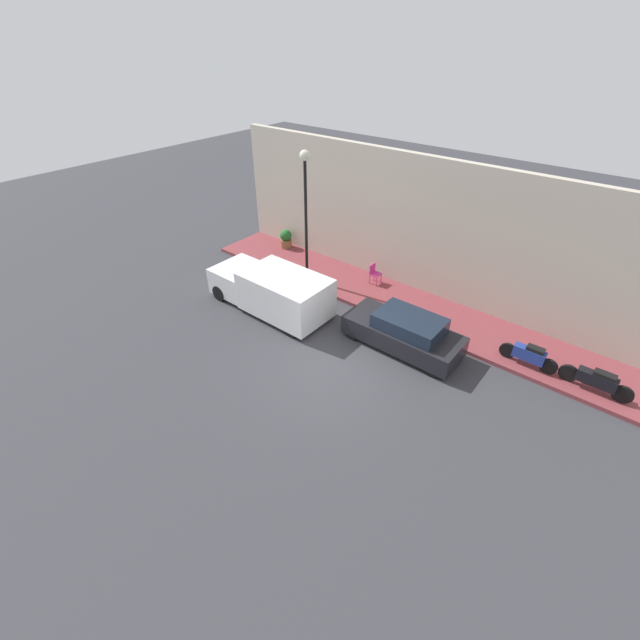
# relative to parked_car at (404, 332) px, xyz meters

# --- Properties ---
(ground_plane) EXTENTS (60.00, 60.00, 0.00)m
(ground_plane) POSITION_rel_parked_car_xyz_m (-2.39, 1.37, -0.63)
(ground_plane) COLOR #38383D
(sidewalk) EXTENTS (2.60, 18.71, 0.14)m
(sidewalk) POSITION_rel_parked_car_xyz_m (2.31, 1.37, -0.56)
(sidewalk) COLOR brown
(sidewalk) RESTS_ON ground_plane
(building_facade) EXTENTS (0.30, 18.71, 5.40)m
(building_facade) POSITION_rel_parked_car_xyz_m (3.76, 1.37, 2.07)
(building_facade) COLOR beige
(building_facade) RESTS_ON ground_plane
(parked_car) EXTENTS (1.62, 4.01, 1.32)m
(parked_car) POSITION_rel_parked_car_xyz_m (0.00, 0.00, 0.00)
(parked_car) COLOR black
(parked_car) RESTS_ON ground_plane
(delivery_van) EXTENTS (2.00, 5.02, 1.67)m
(delivery_van) POSITION_rel_parked_car_xyz_m (-1.07, 5.21, 0.23)
(delivery_van) COLOR white
(delivery_van) RESTS_ON ground_plane
(motorcycle_black) EXTENTS (0.30, 2.02, 0.75)m
(motorcycle_black) POSITION_rel_parked_car_xyz_m (1.58, -5.57, -0.08)
(motorcycle_black) COLOR black
(motorcycle_black) RESTS_ON sidewalk
(motorcycle_blue) EXTENTS (0.30, 1.80, 0.76)m
(motorcycle_blue) POSITION_rel_parked_car_xyz_m (1.54, -3.66, -0.08)
(motorcycle_blue) COLOR navy
(motorcycle_blue) RESTS_ON sidewalk
(streetlamp) EXTENTS (0.39, 0.39, 5.32)m
(streetlamp) POSITION_rel_parked_car_xyz_m (1.36, 5.48, 3.20)
(streetlamp) COLOR black
(streetlamp) RESTS_ON sidewalk
(potted_plant) EXTENTS (0.56, 0.56, 0.90)m
(potted_plant) POSITION_rel_parked_car_xyz_m (3.15, 8.35, -0.04)
(potted_plant) COLOR brown
(potted_plant) RESTS_ON sidewalk
(cafe_chair) EXTENTS (0.40, 0.40, 0.84)m
(cafe_chair) POSITION_rel_parked_car_xyz_m (2.91, 3.09, 0.00)
(cafe_chair) COLOR #D8338C
(cafe_chair) RESTS_ON sidewalk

